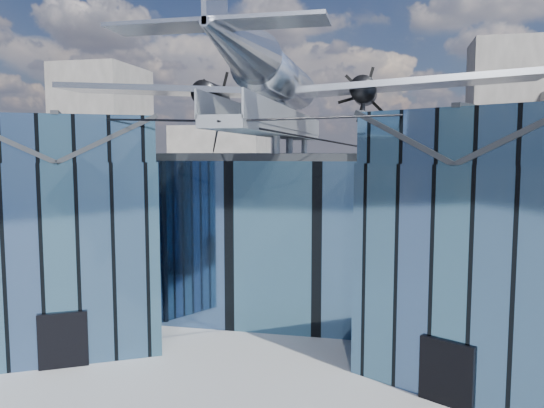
# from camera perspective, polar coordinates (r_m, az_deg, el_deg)

# --- Properties ---
(ground_plane) EXTENTS (120.00, 120.00, 0.00)m
(ground_plane) POSITION_cam_1_polar(r_m,az_deg,el_deg) (28.18, -0.91, -15.13)
(ground_plane) COLOR gray
(museum) EXTENTS (32.88, 24.50, 17.60)m
(museum) POSITION_cam_1_polar(r_m,az_deg,el_deg) (32.35, 1.46, -2.28)
(museum) COLOR #44698A
(museum) RESTS_ON ground
(bg_towers) EXTENTS (77.00, 24.50, 26.00)m
(bg_towers) POSITION_cam_1_polar(r_m,az_deg,el_deg) (76.27, 8.99, 5.56)
(bg_towers) COLOR gray
(bg_towers) RESTS_ON ground
(tree_side_w) EXTENTS (3.92, 3.92, 5.53)m
(tree_side_w) POSITION_cam_1_polar(r_m,az_deg,el_deg) (46.21, -24.25, -2.65)
(tree_side_w) COLOR #312013
(tree_side_w) RESTS_ON ground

